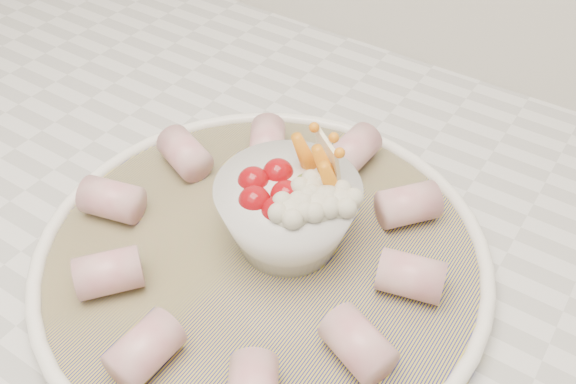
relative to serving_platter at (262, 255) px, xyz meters
The scene contains 3 objects.
serving_platter is the anchor object (origin of this frame).
veggie_bowl 0.05m from the serving_platter, 59.38° to the left, with size 0.11×0.11×0.09m.
cured_meat_rolls 0.02m from the serving_platter, behind, with size 0.30×0.31×0.03m.
Camera 1 is at (0.33, 1.12, 1.33)m, focal length 40.00 mm.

